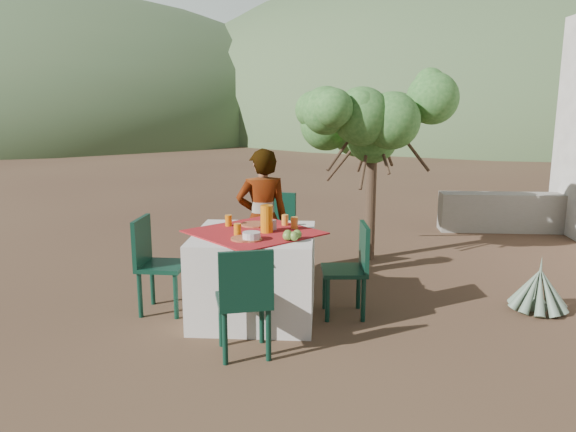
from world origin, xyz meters
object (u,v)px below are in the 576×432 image
object	(u,v)px
agave	(539,290)
chair_far	(273,232)
chair_right	(352,265)
shrub_tree	(377,131)
juice_pitcher	(267,219)
chair_left	(154,260)
table	(255,274)
chair_near	(245,297)
person	(263,220)

from	to	relation	value
agave	chair_far	bearing A→B (deg)	163.11
chair_right	shrub_tree	world-z (taller)	shrub_tree
chair_far	juice_pitcher	xyz separation A→B (m)	(0.04, -1.06, 0.37)
chair_left	juice_pitcher	xyz separation A→B (m)	(1.01, -0.07, 0.40)
table	agave	world-z (taller)	table
chair_near	chair_right	world-z (taller)	chair_near
chair_far	shrub_tree	world-z (taller)	shrub_tree
juice_pitcher	chair_near	bearing A→B (deg)	-95.59
table	chair_left	xyz separation A→B (m)	(-0.90, 0.05, 0.10)
chair_right	juice_pitcher	distance (m)	0.85
chair_left	table	bearing A→B (deg)	-90.99
chair_right	juice_pitcher	size ratio (longest dim) A/B	3.51
chair_near	chair_right	xyz separation A→B (m)	(0.81, 0.89, -0.01)
chair_left	person	xyz separation A→B (m)	(0.89, 0.69, 0.23)
chair_far	shrub_tree	xyz separation A→B (m)	(1.13, 0.88, 1.01)
table	chair_left	distance (m)	0.91
chair_near	shrub_tree	distance (m)	3.16
table	chair_far	world-z (taller)	chair_far
person	chair_right	bearing A→B (deg)	128.41
shrub_tree	agave	world-z (taller)	shrub_tree
chair_left	shrub_tree	xyz separation A→B (m)	(2.10, 1.88, 1.04)
chair_far	juice_pitcher	world-z (taller)	juice_pitcher
chair_near	person	xyz separation A→B (m)	(-0.04, 1.55, 0.24)
chair_left	agave	size ratio (longest dim) A/B	1.53
juice_pitcher	agave	bearing A→B (deg)	7.37
agave	person	bearing A→B (deg)	170.17
table	shrub_tree	world-z (taller)	shrub_tree
table	chair_right	size ratio (longest dim) A/B	1.58
chair_left	juice_pitcher	size ratio (longest dim) A/B	3.66
juice_pitcher	shrub_tree	bearing A→B (deg)	60.87
person	shrub_tree	distance (m)	1.88
table	chair_near	xyz separation A→B (m)	(0.03, -0.82, 0.09)
agave	chair_right	bearing A→B (deg)	-172.48
chair_right	agave	world-z (taller)	chair_right
shrub_tree	juice_pitcher	size ratio (longest dim) A/B	8.20
table	chair_near	distance (m)	0.82
chair_far	juice_pitcher	size ratio (longest dim) A/B	3.91
agave	table	bearing A→B (deg)	-173.37
chair_near	person	world-z (taller)	person
shrub_tree	juice_pitcher	distance (m)	2.31
agave	juice_pitcher	distance (m)	2.54
chair_far	person	distance (m)	0.37
juice_pitcher	chair_right	bearing A→B (deg)	7.01
table	agave	xyz separation A→B (m)	(2.54, 0.29, -0.19)
chair_far	chair_near	world-z (taller)	chair_far
chair_left	chair_right	distance (m)	1.75
chair_left	person	world-z (taller)	person
person	shrub_tree	size ratio (longest dim) A/B	0.74
chair_left	agave	xyz separation A→B (m)	(3.44, 0.25, -0.29)
shrub_tree	chair_near	bearing A→B (deg)	-112.94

